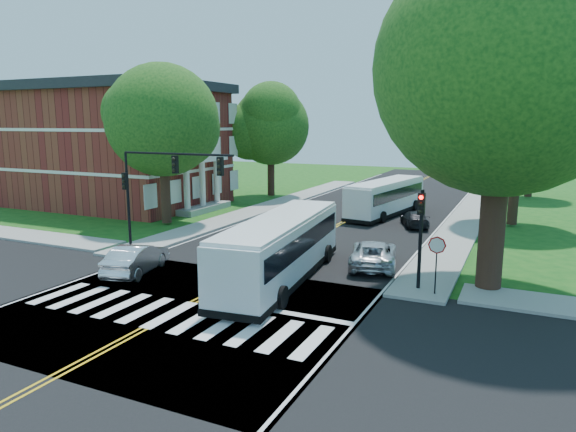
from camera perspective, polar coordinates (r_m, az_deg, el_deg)
The scene contains 24 objects.
ground at distance 21.23m, azimuth -12.13°, elevation -10.25°, with size 140.00×140.00×0.00m, color #124B14.
road at distance 36.63m, azimuth 5.02°, elevation -1.31°, with size 14.00×96.00×0.01m, color black.
cross_road at distance 21.23m, azimuth -12.13°, elevation -10.24°, with size 60.00×12.00×0.01m, color black.
center_line at distance 40.34m, azimuth 6.97°, elevation -0.25°, with size 0.36×70.00×0.01m, color gold.
edge_line_w at distance 42.89m, azimuth -1.70°, elevation 0.45°, with size 0.12×70.00×0.01m, color silver.
edge_line_e at distance 38.84m, azimuth 16.55°, elevation -1.02°, with size 0.12×70.00×0.01m, color silver.
crosswalk at distance 20.86m, azimuth -12.97°, elevation -10.62°, with size 12.60×3.00×0.01m, color silver.
stop_bar at distance 20.75m, azimuth -1.52°, elevation -10.47°, with size 6.60×0.40×0.01m, color silver.
sidewalk_nw at distance 46.19m, azimuth -1.69°, elevation 1.24°, with size 2.60×40.00×0.15m, color gray.
sidewalk_ne at distance 41.58m, azimuth 19.22°, elevation -0.36°, with size 2.60×40.00×0.15m, color gray.
tree_ne_big at distance 23.88m, azimuth 22.85°, elevation 14.94°, with size 10.80×10.80×14.91m.
tree_west_near at distance 38.02m, azimuth -13.77°, elevation 10.28°, with size 8.00×8.00×11.40m.
tree_west_far at distance 51.28m, azimuth -1.93°, elevation 9.92°, with size 7.60×7.60×10.67m.
tree_east_mid at distance 39.76m, azimuth 24.40°, elevation 10.13°, with size 8.40×8.40×11.93m.
tree_east_far at distance 55.75m, azimuth 25.62°, elevation 8.82°, with size 7.20×7.20×10.34m.
brick_building at distance 49.46m, azimuth -18.86°, elevation 7.53°, with size 20.00×13.00×10.80m.
signal_nw at distance 28.74m, azimuth -14.10°, elevation 4.03°, with size 7.15×0.46×5.66m.
signal_ne at distance 22.97m, azimuth 14.53°, elevation -1.09°, with size 0.30×0.46×4.40m.
stop_sign at distance 22.60m, azimuth 16.20°, elevation -3.78°, with size 0.76×0.08×2.53m.
bus_lead at distance 24.15m, azimuth -0.76°, elevation -3.51°, with size 3.77×11.86×3.02m.
bus_follow at distance 42.11m, azimuth 10.86°, elevation 2.11°, with size 4.02×11.01×2.79m.
hatchback at distance 26.55m, azimuth -16.49°, elevation -4.57°, with size 1.56×4.46×1.47m, color silver.
suv at distance 26.99m, azimuth 9.47°, elevation -4.15°, with size 2.26×4.91×1.36m, color silver.
dark_sedan at distance 37.89m, azimuth 13.89°, elevation -0.30°, with size 1.59×3.91×1.13m, color black.
Camera 1 is at (12.17, -15.75, 7.39)m, focal length 32.00 mm.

